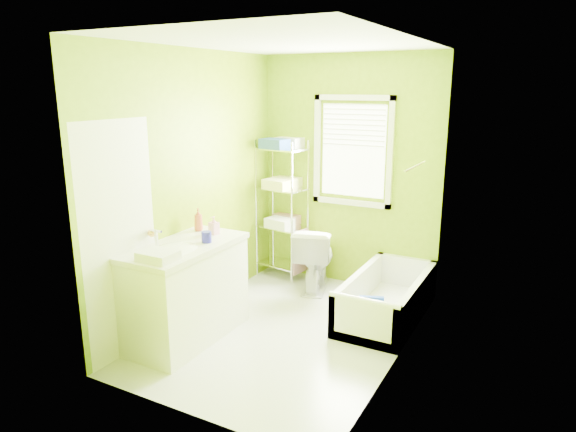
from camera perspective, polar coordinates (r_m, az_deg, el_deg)
The scene contains 9 objects.
ground at distance 4.97m, azimuth 0.01°, elevation -12.64°, with size 2.90×2.90×0.00m, color silver.
room_envelope at distance 4.49m, azimuth 0.02°, elevation 5.24°, with size 2.14×2.94×2.62m.
window at distance 5.75m, azimuth 7.23°, elevation 7.78°, with size 0.92×0.05×1.22m.
door at distance 4.46m, azimuth -18.12°, elevation -2.77°, with size 0.09×0.80×2.00m.
right_wall_decor at distance 4.14m, azimuth 12.63°, elevation 0.92°, with size 0.04×1.48×1.17m.
bathtub at distance 5.26m, azimuth 10.78°, elevation -9.60°, with size 0.66×1.41×0.46m.
toilet at distance 5.82m, azimuth 3.01°, elevation -4.62°, with size 0.41×0.73×0.74m, color white.
vanity at distance 4.76m, azimuth -11.30°, elevation -7.95°, with size 0.61×1.19×1.11m.
wire_shelf_unit at distance 6.03m, azimuth -0.50°, elevation 2.49°, with size 0.60×0.49×1.67m.
Camera 1 is at (2.09, -3.91, 2.25)m, focal length 32.00 mm.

